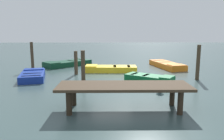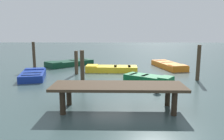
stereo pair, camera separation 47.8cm
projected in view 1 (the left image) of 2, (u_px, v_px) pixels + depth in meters
The scene contains 12 objects.
ground_plane at pixel (112, 75), 14.59m from camera, with size 80.00×80.00×0.00m, color #384C4C.
dock_segment at pixel (124, 88), 8.13m from camera, with size 4.84×1.48×0.95m.
rowboat_orange at pixel (167, 65), 17.57m from camera, with size 2.14×4.16×0.46m.
rowboat_blue at pixel (33, 76), 13.42m from camera, with size 1.96×3.00×0.46m.
rowboat_green at pixel (149, 79), 12.59m from camera, with size 2.80×2.37×0.46m.
rowboat_dark_green at pixel (68, 63), 18.42m from camera, with size 3.83×3.77×0.46m.
rowboat_yellow at pixel (111, 69), 15.85m from camera, with size 3.62×1.32×0.46m.
mooring_piling_mid_right at pixel (198, 62), 13.10m from camera, with size 0.22×0.22×2.08m, color #423323.
mooring_piling_mid_left at pixel (32, 56), 16.31m from camera, with size 0.21×0.21×2.07m, color #423323.
mooring_piling_far_right at pixel (83, 66), 12.81m from camera, with size 0.24×0.24×1.78m, color #423323.
mooring_piling_near_left at pixel (76, 63), 14.76m from camera, with size 0.24×0.24×1.56m, color #423323.
marker_buoy at pixel (160, 87), 10.51m from camera, with size 0.36×0.36×0.48m.
Camera 1 is at (0.18, 14.31, 2.90)m, focal length 35.69 mm.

